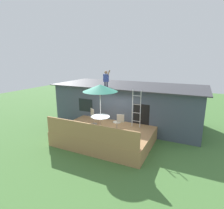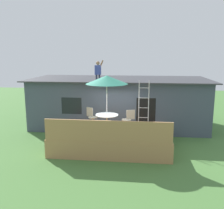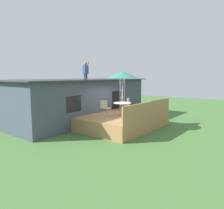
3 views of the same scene
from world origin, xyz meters
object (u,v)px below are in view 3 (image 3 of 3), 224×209
Objects in this scene: patio_table at (122,105)px; patio_umbrella at (122,75)px; step_ladder at (122,94)px; patio_chair_left at (106,108)px; patio_chair_right at (127,105)px; person_figure at (86,69)px.

patio_umbrella is (0.00, -0.00, 1.76)m from patio_table.
patio_table is at bearing -144.98° from step_ladder.
patio_chair_left is 1.00× the size of patio_chair_right.
patio_umbrella reaches higher than patio_table.
person_figure is at bearing 109.11° from patio_table.
patio_chair_right is (-0.73, -0.92, -0.64)m from step_ladder.
person_figure is at bearing 158.02° from step_ladder.
person_figure reaches higher than patio_chair_right.
person_figure is at bearing -63.57° from patio_chair_right.
step_ladder is 2.39× the size of patio_chair_right.
patio_table is 1.13× the size of patio_chair_left.
patio_chair_right is at bearing -48.06° from person_figure.
patio_table is 1.13× the size of patio_chair_right.
patio_chair_right is at bearing 15.51° from patio_table.
patio_umbrella is at bearing -144.98° from step_ladder.
patio_umbrella reaches higher than patio_chair_left.
patio_umbrella reaches higher than step_ladder.
patio_table is 3.11m from person_figure.
step_ladder is at bearing -21.98° from person_figure.
patio_umbrella is 2.29× the size of person_figure.
step_ladder is 3.07m from person_figure.
patio_table is 1.00m from patio_chair_right.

